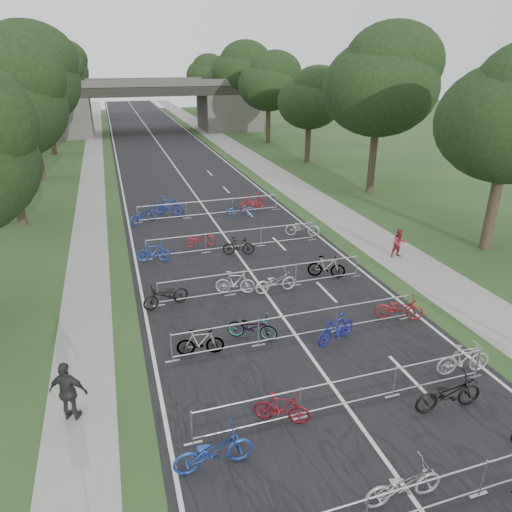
{
  "coord_description": "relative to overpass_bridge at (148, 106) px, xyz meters",
  "views": [
    {
      "loc": [
        -5.79,
        -2.07,
        9.46
      ],
      "look_at": [
        0.08,
        16.35,
        1.1
      ],
      "focal_mm": 32.0,
      "sensor_mm": 36.0,
      "label": 1
    }
  ],
  "objects": [
    {
      "name": "lane_markings",
      "position": [
        0.0,
        -15.0,
        -3.53
      ],
      "size": [
        0.12,
        140.0,
        0.0
      ],
      "primitive_type": "cube",
      "color": "silver",
      "rests_on": "ground"
    },
    {
      "name": "overpass_bridge",
      "position": [
        0.0,
        0.0,
        0.0
      ],
      "size": [
        31.0,
        8.0,
        7.05
      ],
      "color": "#4C4A44",
      "rests_on": "ground"
    },
    {
      "name": "bike_10",
      "position": [
        2.73,
        -58.72,
        -2.97
      ],
      "size": [
        2.17,
        0.86,
        1.12
      ],
      "primitive_type": "imported",
      "rotation": [
        0.0,
        0.0,
        1.51
      ],
      "color": "black",
      "rests_on": "ground"
    },
    {
      "name": "tree_left_2",
      "position": [
        -11.39,
        -25.07,
        4.58
      ],
      "size": [
        8.4,
        8.4,
        12.81
      ],
      "color": "#33261C",
      "rests_on": "ground"
    },
    {
      "name": "barrier_row_5",
      "position": [
        0.0,
        -45.0,
        -2.99
      ],
      "size": [
        9.7,
        0.08,
        1.1
      ],
      "color": "#ACAEB4",
      "rests_on": "ground"
    },
    {
      "name": "barrier_row_6",
      "position": [
        0.0,
        -39.0,
        -2.99
      ],
      "size": [
        9.7,
        0.08,
        1.1
      ],
      "color": "#ACAEB4",
      "rests_on": "ground"
    },
    {
      "name": "bike_21",
      "position": [
        -1.64,
        -44.05,
        -3.09
      ],
      "size": [
        1.72,
        0.71,
        0.89
      ],
      "primitive_type": "imported",
      "rotation": [
        0.0,
        0.0,
        1.5
      ],
      "color": "maroon",
      "rests_on": "ground"
    },
    {
      "name": "tree_right_1",
      "position": [
        13.11,
        -37.07,
        4.37
      ],
      "size": [
        8.18,
        8.18,
        12.47
      ],
      "color": "#33261C",
      "rests_on": "ground"
    },
    {
      "name": "bike_18",
      "position": [
        0.45,
        -50.3,
        -3.04
      ],
      "size": [
        1.91,
        0.74,
        0.99
      ],
      "primitive_type": "imported",
      "rotation": [
        0.0,
        0.0,
        1.61
      ],
      "color": "#A5A5AD",
      "rests_on": "ground"
    },
    {
      "name": "bike_20",
      "position": [
        -4.3,
        -45.36,
        -3.02
      ],
      "size": [
        1.78,
        0.88,
        1.03
      ],
      "primitive_type": "imported",
      "rotation": [
        0.0,
        0.0,
        1.33
      ],
      "color": "navy",
      "rests_on": "ground"
    },
    {
      "name": "tree_left_3",
      "position": [
        -11.39,
        -13.07,
        2.96
      ],
      "size": [
        6.72,
        6.72,
        10.25
      ],
      "color": "#33261C",
      "rests_on": "ground"
    },
    {
      "name": "bike_27",
      "position": [
        3.01,
        -38.68,
        -2.95
      ],
      "size": [
        2.01,
        0.98,
        1.16
      ],
      "primitive_type": "imported",
      "rotation": [
        0.0,
        0.0,
        4.94
      ],
      "color": "maroon",
      "rests_on": "ground"
    },
    {
      "name": "bike_14",
      "position": [
        1.21,
        -54.59,
        -2.99
      ],
      "size": [
        1.86,
        1.09,
        1.08
      ],
      "primitive_type": "imported",
      "rotation": [
        0.0,
        0.0,
        5.06
      ],
      "color": "navy",
      "rests_on": "ground"
    },
    {
      "name": "tree_right_5",
      "position": [
        13.11,
        10.93,
        2.41
      ],
      "size": [
        6.16,
        6.16,
        9.39
      ],
      "color": "#33261C",
      "rests_on": "ground"
    },
    {
      "name": "barrier_row_1",
      "position": [
        0.0,
        -61.4,
        -2.99
      ],
      "size": [
        9.7,
        0.08,
        1.1
      ],
      "color": "#ACAEB4",
      "rests_on": "ground"
    },
    {
      "name": "bike_8",
      "position": [
        -4.23,
        -58.69,
        -2.99
      ],
      "size": [
        2.07,
        0.76,
        1.08
      ],
      "primitive_type": "imported",
      "rotation": [
        0.0,
        0.0,
        1.59
      ],
      "color": "#1B3C97",
      "rests_on": "ground"
    },
    {
      "name": "tree_right_3",
      "position": [
        13.11,
        -13.07,
        3.39
      ],
      "size": [
        7.17,
        7.17,
        10.93
      ],
      "color": "#33261C",
      "rests_on": "ground"
    },
    {
      "name": "bike_26",
      "position": [
        1.84,
        -39.8,
        -3.05
      ],
      "size": [
        1.88,
        0.75,
        0.97
      ],
      "primitive_type": "imported",
      "rotation": [
        0.0,
        0.0,
        4.65
      ],
      "color": "navy",
      "rests_on": "ground"
    },
    {
      "name": "tree_left_4",
      "position": [
        -11.39,
        -1.07,
        3.77
      ],
      "size": [
        7.56,
        7.56,
        11.53
      ],
      "color": "#33261C",
      "rests_on": "ground"
    },
    {
      "name": "bike_9",
      "position": [
        -2.07,
        -57.75,
        -3.05
      ],
      "size": [
        1.64,
        1.18,
        0.98
      ],
      "primitive_type": "imported",
      "rotation": [
        0.0,
        0.0,
        1.07
      ],
      "color": "maroon",
      "rests_on": "ground"
    },
    {
      "name": "bike_15",
      "position": [
        4.3,
        -53.93,
        -3.04
      ],
      "size": [
        1.98,
        1.31,
        0.98
      ],
      "primitive_type": "imported",
      "rotation": [
        0.0,
        0.0,
        1.18
      ],
      "color": "maroon",
      "rests_on": "ground"
    },
    {
      "name": "bike_23",
      "position": [
        4.3,
        -44.24,
        -3.01
      ],
      "size": [
        2.09,
        1.45,
        1.04
      ],
      "primitive_type": "imported",
      "rotation": [
        0.0,
        0.0,
        1.14
      ],
      "color": "#9D9BA3",
      "rests_on": "ground"
    },
    {
      "name": "tree_right_6",
      "position": [
        13.11,
        22.93,
        3.39
      ],
      "size": [
        7.17,
        7.17,
        10.93
      ],
      "color": "#33261C",
      "rests_on": "ground"
    },
    {
      "name": "barrier_row_4",
      "position": [
        0.0,
        -50.0,
        -2.99
      ],
      "size": [
        9.7,
        0.08,
        1.1
      ],
      "color": "#ACAEB4",
      "rests_on": "ground"
    },
    {
      "name": "road",
      "position": [
        0.0,
        -15.0,
        -3.53
      ],
      "size": [
        11.0,
        140.0,
        0.01
      ],
      "primitive_type": "cube",
      "color": "black",
      "rests_on": "ground"
    },
    {
      "name": "barrier_row_3",
      "position": [
        0.0,
        -54.0,
        -2.99
      ],
      "size": [
        9.7,
        0.08,
        1.1
      ],
      "color": "#ACAEB4",
      "rests_on": "ground"
    },
    {
      "name": "pedestrian_c",
      "position": [
        -7.69,
        -55.8,
        -2.6
      ],
      "size": [
        1.19,
        0.85,
        1.87
      ],
      "primitive_type": "imported",
      "rotation": [
        0.0,
        0.0,
        2.74
      ],
      "color": "#27272A",
      "rests_on": "ground"
    },
    {
      "name": "bike_22",
      "position": [
        0.04,
        -45.8,
        -3.03
      ],
      "size": [
        1.73,
        0.93,
        1.0
      ],
      "primitive_type": "imported",
      "rotation": [
        0.0,
        0.0,
        1.28
      ],
      "color": "black",
      "rests_on": "ground"
    },
    {
      "name": "bike_13",
      "position": [
        -1.6,
        -53.49,
        -3.04
      ],
      "size": [
        1.93,
        1.52,
        0.98
      ],
      "primitive_type": "imported",
      "rotation": [
        0.0,
        0.0,
        1.03
      ],
      "color": "#ACAEB4",
      "rests_on": "ground"
    },
    {
      "name": "tree_left_5",
      "position": [
        -11.39,
        10.93,
        4.58
      ],
      "size": [
        8.4,
        8.4,
        12.81
      ],
      "color": "#33261C",
      "rests_on": "ground"
    },
    {
      "name": "bike_12",
      "position": [
        -3.6,
        -53.88,
        -3.04
      ],
      "size": [
        1.7,
        0.73,
        0.99
      ],
      "primitive_type": "imported",
      "rotation": [
        0.0,
        0.0,
        1.41
      ],
      "color": "#ACAEB4",
      "rests_on": "ground"
    },
    {
      "name": "bike_5",
      "position": [
        -0.29,
        -60.95,
        -3.02
      ],
      "size": [
        1.98,
        0.74,
        1.03
      ],
      "primitive_type": "imported",
      "rotation": [
        0.0,
        0.0,
        1.54
      ],
      "color": "#94949A",
      "rests_on": "ground"
    },
    {
      "name": "pedestrian_b",
      "position": [
        7.84,
        -48.57,
        -2.77
      ],
      "size": [
        0.78,
        0.62,
        1.52
      ],
      "primitive_type": "imported",
      "rotation": [
        0.0,
        0.0,
        -0.07
      ],
      "color": "maroon",
      "rests_on": "ground"
    },
    {
      "name": "bike_16",
      "position": [
        -4.3,
        -50.15,
        -3.02
      ],
      "size": [
        2.05,
        1.12,
        1.02
      ],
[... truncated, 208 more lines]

